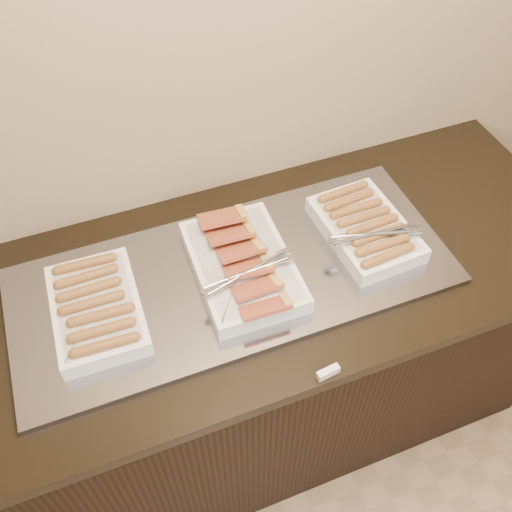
{
  "coord_description": "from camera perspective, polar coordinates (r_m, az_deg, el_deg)",
  "views": [
    {
      "loc": [
        -0.32,
        1.21,
        2.14
      ],
      "look_at": [
        0.04,
        2.13,
        0.97
      ],
      "focal_mm": 40.0,
      "sensor_mm": 36.0,
      "label": 1
    }
  ],
  "objects": [
    {
      "name": "counter",
      "position": [
        1.95,
        -1.11,
        -10.2
      ],
      "size": [
        2.06,
        0.76,
        0.9
      ],
      "color": "black",
      "rests_on": "ground"
    },
    {
      "name": "dish_right",
      "position": [
        1.65,
        10.94,
        2.73
      ],
      "size": [
        0.27,
        0.34,
        0.08
      ],
      "rotation": [
        0.0,
        0.0,
        0.05
      ],
      "color": "silver",
      "rests_on": "warming_tray"
    },
    {
      "name": "dish_center",
      "position": [
        1.54,
        -1.32,
        -0.95
      ],
      "size": [
        0.28,
        0.41,
        0.09
      ],
      "rotation": [
        0.0,
        0.0,
        -0.03
      ],
      "color": "silver",
      "rests_on": "warming_tray"
    },
    {
      "name": "label_holder",
      "position": [
        1.41,
        7.21,
        -11.47
      ],
      "size": [
        0.06,
        0.02,
        0.02
      ],
      "primitive_type": "cube",
      "rotation": [
        0.0,
        0.0,
        0.1
      ],
      "color": "silver",
      "rests_on": "counter"
    },
    {
      "name": "dish_left",
      "position": [
        1.51,
        -15.64,
        -5.05
      ],
      "size": [
        0.23,
        0.33,
        0.07
      ],
      "rotation": [
        0.0,
        0.0,
        -0.03
      ],
      "color": "silver",
      "rests_on": "warming_tray"
    },
    {
      "name": "warming_tray",
      "position": [
        1.57,
        -2.24,
        -2.08
      ],
      "size": [
        1.2,
        0.5,
        0.02
      ],
      "primitive_type": "cube",
      "color": "gray",
      "rests_on": "counter"
    }
  ]
}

